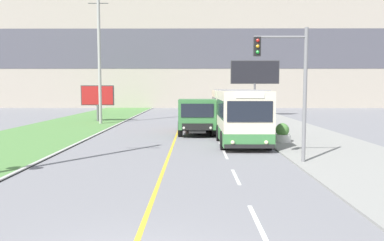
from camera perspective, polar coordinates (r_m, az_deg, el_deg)
apartment_block_background at (r=66.51m, az=-0.76°, el=10.14°), size 80.00×8.04×18.60m
city_bus at (r=24.57m, az=6.72°, el=1.08°), size 2.70×12.21×3.17m
dump_truck at (r=26.07m, az=0.78°, el=0.62°), size 2.57×6.46×2.50m
car_distant at (r=39.92m, az=3.76°, el=1.24°), size 1.80×4.30×1.45m
utility_pole_far at (r=35.26m, az=-13.94°, el=9.59°), size 1.80×0.28×12.29m
traffic_light_mast at (r=16.46m, az=14.70°, el=6.34°), size 2.28×0.32×5.79m
billboard_large at (r=44.50m, az=9.56°, el=7.01°), size 5.66×0.24×6.47m
billboard_small at (r=37.71m, az=-14.20°, el=3.56°), size 3.21×0.24×3.53m
planter_round_near at (r=22.74m, az=13.59°, el=-1.97°), size 0.99×0.99×1.11m
planter_round_second at (r=26.81m, az=11.51°, el=-0.92°), size 1.01×1.01×1.09m
planter_round_third at (r=30.95m, az=10.31°, el=-0.12°), size 1.04×1.04×1.11m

